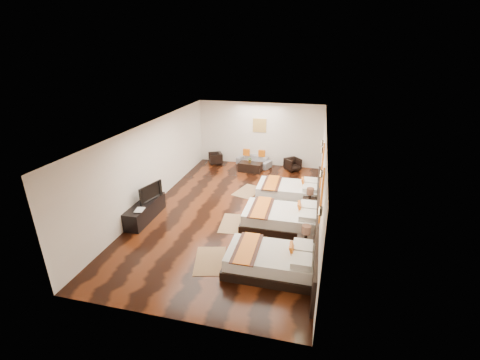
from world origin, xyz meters
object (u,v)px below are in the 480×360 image
(bed_mid, at_px, (282,218))
(armchair_left, at_px, (215,158))
(nightstand_b, at_px, (309,204))
(nightstand_a, at_px, (305,244))
(bed_far, at_px, (289,191))
(table_plant, at_px, (250,160))
(figurine, at_px, (155,189))
(tv, at_px, (149,192))
(bed_near, at_px, (271,261))
(book, at_px, (135,210))
(tv_console, at_px, (145,211))
(armchair_right, at_px, (293,164))
(coffee_table, at_px, (250,167))
(sofa, at_px, (254,161))

(bed_mid, xyz_separation_m, armchair_left, (-3.64, 4.94, -0.03))
(nightstand_b, bearing_deg, nightstand_a, -90.00)
(bed_far, relative_size, table_plant, 9.08)
(nightstand_a, xyz_separation_m, figurine, (-4.95, 1.50, 0.41))
(tv, height_order, armchair_left, tv)
(nightstand_a, distance_m, figurine, 5.18)
(figurine, bearing_deg, bed_near, -29.32)
(bed_mid, distance_m, bed_far, 2.00)
(book, bearing_deg, tv_console, 90.00)
(bed_far, xyz_separation_m, armchair_right, (-0.12, 2.96, -0.01))
(bed_mid, height_order, nightstand_b, bed_mid)
(book, height_order, armchair_left, book)
(bed_near, distance_m, nightstand_b, 3.35)
(bed_near, xyz_separation_m, tv_console, (-4.20, 1.62, -0.00))
(tv, height_order, coffee_table, tv)
(nightstand_b, relative_size, tv, 0.89)
(bed_near, bearing_deg, armchair_left, 117.26)
(nightstand_b, height_order, armchair_left, nightstand_b)
(nightstand_b, xyz_separation_m, armchair_left, (-4.38, 3.79, -0.03))
(armchair_right, bearing_deg, tv, -170.14)
(tv, bearing_deg, bed_far, -46.19)
(book, distance_m, figurine, 1.27)
(tv_console, height_order, coffee_table, tv_console)
(nightstand_a, relative_size, sofa, 0.54)
(armchair_right, bearing_deg, book, -166.73)
(armchair_right, relative_size, table_plant, 2.47)
(bed_far, xyz_separation_m, armchair_left, (-3.64, 2.95, -0.02))
(bed_far, distance_m, armchair_right, 2.97)
(tv, height_order, figurine, tv)
(tv_console, xyz_separation_m, table_plant, (2.31, 4.85, 0.25))
(armchair_left, bearing_deg, book, -32.67)
(bed_near, distance_m, bed_mid, 2.11)
(nightstand_b, xyz_separation_m, armchair_right, (-0.87, 3.81, -0.03))
(figurine, xyz_separation_m, coffee_table, (2.33, 4.11, -0.51))
(bed_near, xyz_separation_m, nightstand_a, (0.75, 0.85, 0.02))
(bed_near, bearing_deg, bed_far, 89.99)
(bed_far, relative_size, coffee_table, 2.19)
(book, xyz_separation_m, figurine, (0.00, 1.26, 0.14))
(tv_console, height_order, armchair_right, tv_console)
(armchair_left, bearing_deg, figurine, -34.10)
(bed_near, bearing_deg, nightstand_a, 48.76)
(book, relative_size, sofa, 0.21)
(nightstand_b, bearing_deg, sofa, 123.39)
(table_plant, bearing_deg, nightstand_a, -64.88)
(bed_far, relative_size, sofa, 1.39)
(tv_console, distance_m, armchair_right, 6.81)
(bed_mid, height_order, table_plant, bed_mid)
(figurine, height_order, armchair_right, figurine)
(tv, relative_size, armchair_right, 1.59)
(tv, bearing_deg, table_plant, -10.80)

